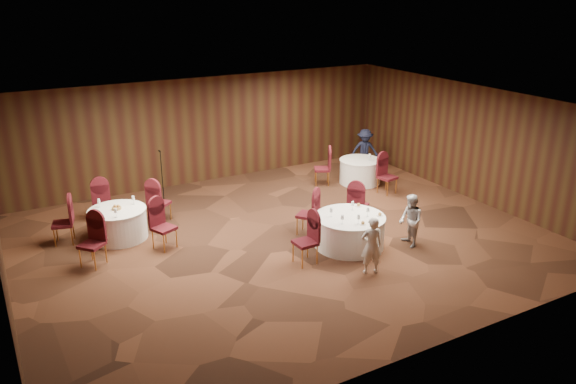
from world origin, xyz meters
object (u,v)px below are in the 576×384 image
mic_stand (163,187)px  woman_b (411,221)px  woman_a (371,245)px  man_c (365,150)px  table_left (118,224)px  table_right (360,171)px  table_main (349,231)px

mic_stand → woman_b: (4.16, -5.56, 0.20)m
woman_a → woman_b: woman_a is taller
man_c → mic_stand: bearing=-156.0°
table_left → mic_stand: size_ratio=0.91×
table_right → mic_stand: size_ratio=0.85×
woman_a → woman_b: bearing=-139.8°
table_right → mic_stand: (-5.79, 1.35, 0.05)m
table_main → woman_b: (1.24, -0.67, 0.25)m
woman_b → man_c: size_ratio=0.89×
table_main → table_left: (-4.60, 3.04, 0.00)m
mic_stand → woman_a: mic_stand is taller
table_right → man_c: bearing=47.6°
mic_stand → woman_b: mic_stand is taller
woman_a → woman_b: (1.60, 0.63, -0.01)m
table_left → woman_a: bearing=-45.8°
table_left → man_c: (8.27, 1.38, 0.33)m
table_left → woman_b: (5.83, -3.71, 0.25)m
woman_b → man_c: man_c is taller
table_right → man_c: man_c is taller
table_right → woman_b: size_ratio=1.02×
table_left → woman_b: woman_b is taller
mic_stand → woman_a: size_ratio=1.18×
woman_a → woman_b: size_ratio=1.01×
table_main → man_c: bearing=50.3°
table_left → woman_b: 6.92m
table_right → man_c: 1.24m
mic_stand → woman_b: 6.95m
table_main → table_right: bearing=51.0°
table_right → man_c: size_ratio=0.91×
mic_stand → woman_b: size_ratio=1.20×
table_main → mic_stand: (-2.93, 4.89, 0.05)m
woman_b → table_right: bearing=172.1°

